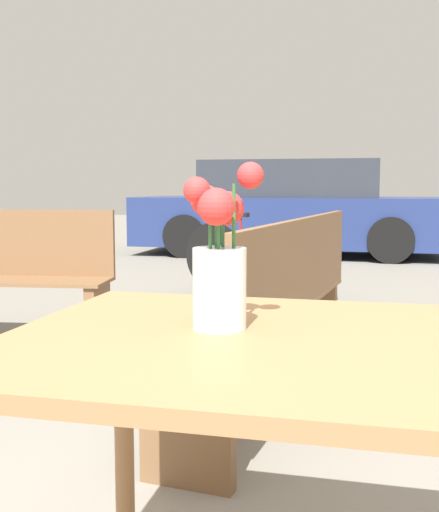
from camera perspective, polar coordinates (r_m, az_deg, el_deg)
name	(u,v)px	position (r m, az deg, el deg)	size (l,w,h in m)	color
table_front	(260,387)	(1.22, 3.63, -11.54)	(1.00, 0.87, 0.72)	#9E7047
flower_vase	(219,264)	(1.24, -0.01, -0.71)	(0.15, 0.17, 0.32)	silver
bench_near	(282,301)	(2.92, 5.56, -3.99)	(0.70, 1.97, 0.85)	brown
bicycle	(256,258)	(5.84, 3.29, -0.18)	(1.45, 0.73, 0.75)	black
parked_car	(292,210)	(9.37, 6.45, 4.05)	(4.55, 1.96, 1.35)	navy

